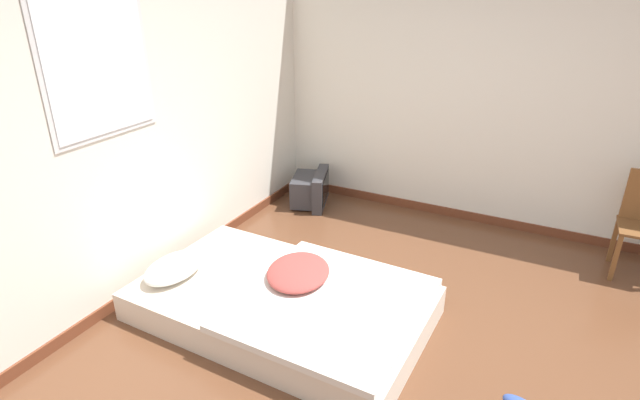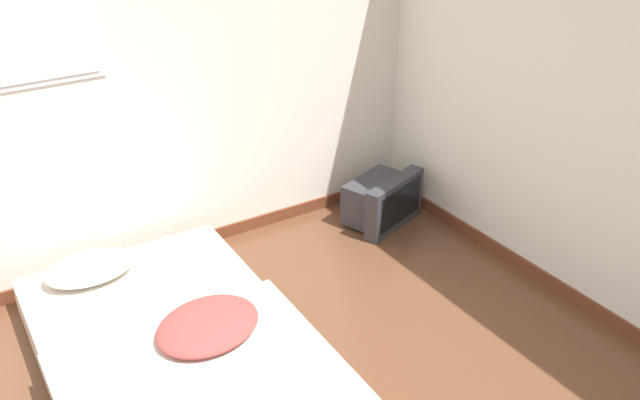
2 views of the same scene
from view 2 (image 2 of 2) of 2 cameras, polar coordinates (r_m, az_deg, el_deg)
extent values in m
cube|color=silver|center=(4.31, -21.02, 8.68)|extent=(7.32, 0.06, 2.60)
cube|color=brown|center=(4.81, -18.38, -5.65)|extent=(7.32, 0.02, 0.09)
cube|color=beige|center=(3.88, -11.23, -12.47)|extent=(1.31, 2.12, 0.22)
ellipsoid|color=white|center=(4.39, -17.99, -5.19)|extent=(0.53, 0.35, 0.14)
cube|color=silver|center=(3.50, -9.05, -14.51)|extent=(1.31, 1.25, 0.05)
ellipsoid|color=#993D38|center=(3.75, -8.97, -9.86)|extent=(0.67, 0.60, 0.11)
cube|color=#333338|center=(5.20, 4.32, 0.15)|extent=(0.54, 0.39, 0.30)
cube|color=#333338|center=(5.11, 5.96, -0.29)|extent=(0.59, 0.29, 0.37)
cube|color=black|center=(5.08, 6.50, -0.38)|extent=(0.46, 0.16, 0.27)
camera|label=1|loc=(2.06, -83.51, -5.52)|focal=28.00mm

